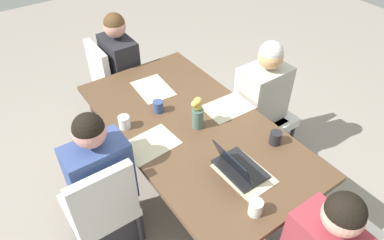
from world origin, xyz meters
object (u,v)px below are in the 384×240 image
(chair_head_right_left_far, at_px, (113,80))
(coffee_mug_centre_left, at_px, (256,208))
(dining_table, at_px, (192,133))
(flower_vase, at_px, (197,112))
(chair_near_left_mid, at_px, (260,107))
(coffee_mug_centre_right, at_px, (158,106))
(person_near_left_mid, at_px, (262,111))
(coffee_mug_near_left, at_px, (124,122))
(person_head_right_left_far, at_px, (122,78))
(chair_far_left_near, at_px, (102,205))
(coffee_mug_near_right, at_px, (275,138))
(person_far_left_near, at_px, (105,191))
(laptop_head_left_right_near, at_px, (238,167))

(chair_head_right_left_far, height_order, coffee_mug_centre_left, chair_head_right_left_far)
(dining_table, bearing_deg, flower_vase, -141.19)
(coffee_mug_centre_left, bearing_deg, chair_near_left_mid, -46.48)
(dining_table, height_order, coffee_mug_centre_left, coffee_mug_centre_left)
(coffee_mug_centre_left, distance_m, coffee_mug_centre_right, 1.10)
(chair_near_left_mid, height_order, person_near_left_mid, person_near_left_mid)
(coffee_mug_near_left, bearing_deg, person_head_right_left_far, -23.56)
(flower_vase, bearing_deg, chair_head_right_left_far, 4.65)
(chair_far_left_near, relative_size, chair_near_left_mid, 1.00)
(coffee_mug_near_right, bearing_deg, person_far_left_near, 65.97)
(flower_vase, relative_size, coffee_mug_centre_left, 2.64)
(person_head_right_left_far, bearing_deg, coffee_mug_centre_left, 176.02)
(person_far_left_near, distance_m, coffee_mug_centre_left, 1.05)
(chair_far_left_near, xyz_separation_m, chair_near_left_mid, (0.16, -1.61, 0.00))
(person_head_right_left_far, height_order, coffee_mug_near_right, person_head_right_left_far)
(chair_near_left_mid, height_order, coffee_mug_near_left, chair_near_left_mid)
(laptop_head_left_right_near, height_order, coffee_mug_near_left, laptop_head_left_right_near)
(coffee_mug_near_left, relative_size, coffee_mug_centre_left, 0.97)
(laptop_head_left_right_near, bearing_deg, chair_head_right_left_far, 1.85)
(person_near_left_mid, bearing_deg, chair_near_left_mid, -38.76)
(dining_table, xyz_separation_m, person_far_left_near, (0.01, 0.73, -0.15))
(chair_near_left_mid, distance_m, person_head_right_left_far, 1.37)
(coffee_mug_centre_right, bearing_deg, chair_head_right_left_far, -2.14)
(chair_far_left_near, bearing_deg, chair_near_left_mid, -84.19)
(coffee_mug_centre_right, bearing_deg, person_head_right_left_far, -6.95)
(person_head_right_left_far, distance_m, coffee_mug_centre_right, 0.96)
(dining_table, bearing_deg, chair_near_left_mid, -83.38)
(chair_near_left_mid, distance_m, flower_vase, 0.89)
(chair_near_left_mid, distance_m, coffee_mug_near_left, 1.28)
(dining_table, height_order, coffee_mug_near_left, coffee_mug_near_left)
(chair_near_left_mid, height_order, coffee_mug_near_right, chair_near_left_mid)
(coffee_mug_centre_left, bearing_deg, laptop_head_left_right_near, -23.00)
(flower_vase, bearing_deg, person_head_right_left_far, 1.39)
(person_far_left_near, relative_size, coffee_mug_near_right, 12.52)
(chair_near_left_mid, xyz_separation_m, person_near_left_mid, (-0.07, 0.06, 0.03))
(dining_table, xyz_separation_m, coffee_mug_centre_right, (0.28, 0.12, 0.12))
(chair_near_left_mid, xyz_separation_m, chair_head_right_left_far, (1.16, 0.90, 0.00))
(chair_head_right_left_far, xyz_separation_m, laptop_head_left_right_near, (-1.78, -0.06, 0.30))
(laptop_head_left_right_near, distance_m, coffee_mug_near_right, 0.38)
(dining_table, relative_size, laptop_head_left_right_near, 5.99)
(chair_head_right_left_far, xyz_separation_m, coffee_mug_centre_left, (-2.07, 0.07, 0.31))
(person_far_left_near, distance_m, chair_near_left_mid, 1.55)
(chair_far_left_near, bearing_deg, dining_table, -85.02)
(person_near_left_mid, relative_size, flower_vase, 4.62)
(coffee_mug_near_right, relative_size, coffee_mug_centre_left, 0.97)
(dining_table, xyz_separation_m, laptop_head_left_right_near, (-0.53, 0.02, 0.12))
(person_far_left_near, bearing_deg, coffee_mug_near_right, -114.03)
(person_far_left_near, distance_m, coffee_mug_near_left, 0.50)
(laptop_head_left_right_near, height_order, coffee_mug_centre_left, laptop_head_left_right_near)
(person_near_left_mid, relative_size, coffee_mug_near_right, 12.52)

